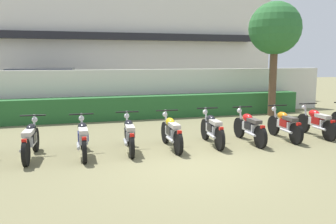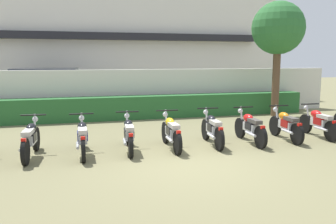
# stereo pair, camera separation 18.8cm
# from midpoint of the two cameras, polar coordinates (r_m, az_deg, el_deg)

# --- Properties ---
(ground) EXTENTS (60.00, 60.00, 0.00)m
(ground) POSITION_cam_midpoint_polar(r_m,az_deg,el_deg) (7.87, 3.24, -8.51)
(ground) COLOR olive
(building) EXTENTS (18.42, 6.50, 6.56)m
(building) POSITION_cam_midpoint_polar(r_m,az_deg,el_deg) (22.04, -10.01, 11.00)
(building) COLOR silver
(building) RESTS_ON ground
(compound_wall) EXTENTS (17.50, 0.30, 1.88)m
(compound_wall) POSITION_cam_midpoint_polar(r_m,az_deg,el_deg) (14.41, -6.22, 3.08)
(compound_wall) COLOR silver
(compound_wall) RESTS_ON ground
(hedge_row) EXTENTS (14.00, 0.70, 0.88)m
(hedge_row) POSITION_cam_midpoint_polar(r_m,az_deg,el_deg) (13.79, -5.66, 0.75)
(hedge_row) COLOR #28602D
(hedge_row) RESTS_ON ground
(parked_car) EXTENTS (4.65, 2.42, 1.89)m
(parked_car) POSITION_cam_midpoint_polar(r_m,az_deg,el_deg) (16.58, -19.30, 3.36)
(parked_car) COLOR #9EA3A8
(parked_car) RESTS_ON ground
(tree_near_inspector) EXTENTS (2.08, 2.08, 4.54)m
(tree_near_inspector) POSITION_cam_midpoint_polar(r_m,az_deg,el_deg) (14.99, 16.47, 12.60)
(tree_near_inspector) COLOR brown
(tree_near_inspector) RESTS_ON ground
(motorcycle_in_row_2) EXTENTS (0.60, 1.89, 0.96)m
(motorcycle_in_row_2) POSITION_cam_midpoint_polar(r_m,az_deg,el_deg) (8.90, -21.80, -4.13)
(motorcycle_in_row_2) COLOR black
(motorcycle_in_row_2) RESTS_ON ground
(motorcycle_in_row_3) EXTENTS (0.60, 1.90, 0.95)m
(motorcycle_in_row_3) POSITION_cam_midpoint_polar(r_m,az_deg,el_deg) (8.76, -14.13, -3.98)
(motorcycle_in_row_3) COLOR black
(motorcycle_in_row_3) RESTS_ON ground
(motorcycle_in_row_4) EXTENTS (0.60, 1.89, 0.94)m
(motorcycle_in_row_4) POSITION_cam_midpoint_polar(r_m,az_deg,el_deg) (8.97, -6.87, -3.52)
(motorcycle_in_row_4) COLOR black
(motorcycle_in_row_4) RESTS_ON ground
(motorcycle_in_row_5) EXTENTS (0.60, 1.84, 0.95)m
(motorcycle_in_row_5) POSITION_cam_midpoint_polar(r_m,az_deg,el_deg) (9.14, -0.04, -3.19)
(motorcycle_in_row_5) COLOR black
(motorcycle_in_row_5) RESTS_ON ground
(motorcycle_in_row_6) EXTENTS (0.60, 1.84, 0.96)m
(motorcycle_in_row_6) POSITION_cam_midpoint_polar(r_m,az_deg,el_deg) (9.61, 6.54, -2.65)
(motorcycle_in_row_6) COLOR black
(motorcycle_in_row_6) RESTS_ON ground
(motorcycle_in_row_7) EXTENTS (0.60, 1.88, 0.96)m
(motorcycle_in_row_7) POSITION_cam_midpoint_polar(r_m,az_deg,el_deg) (10.02, 12.43, -2.34)
(motorcycle_in_row_7) COLOR black
(motorcycle_in_row_7) RESTS_ON ground
(motorcycle_in_row_8) EXTENTS (0.60, 1.81, 0.95)m
(motorcycle_in_row_8) POSITION_cam_midpoint_polar(r_m,az_deg,el_deg) (10.67, 17.75, -1.90)
(motorcycle_in_row_8) COLOR black
(motorcycle_in_row_8) RESTS_ON ground
(motorcycle_in_row_9) EXTENTS (0.60, 1.83, 0.95)m
(motorcycle_in_row_9) POSITION_cam_midpoint_polar(r_m,az_deg,el_deg) (11.40, 22.32, -1.48)
(motorcycle_in_row_9) COLOR black
(motorcycle_in_row_9) RESTS_ON ground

